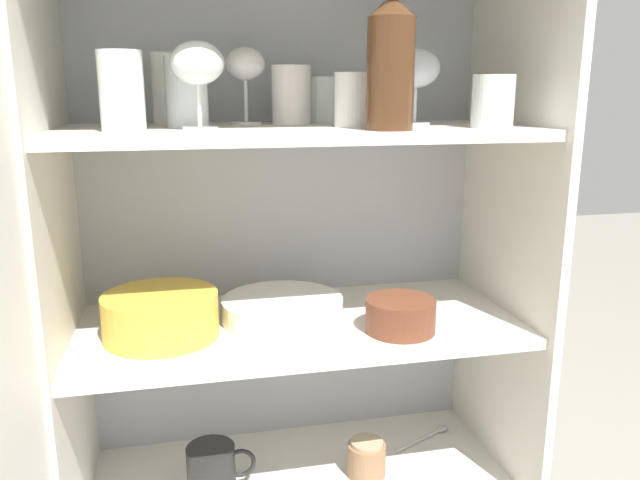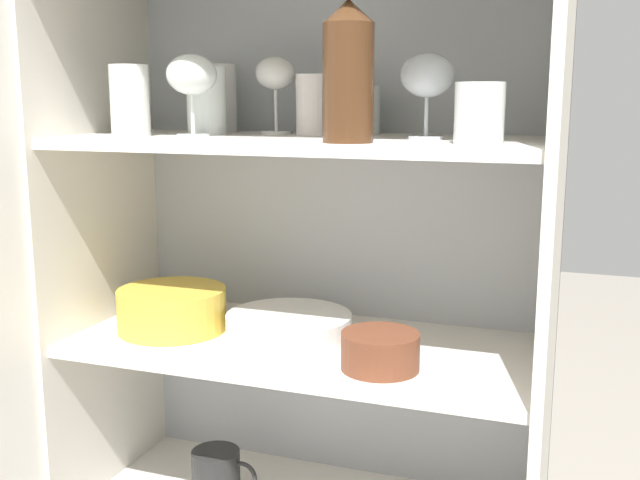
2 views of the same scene
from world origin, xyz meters
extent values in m
cube|color=#B2B7BC|center=(0.00, 0.39, 0.68)|extent=(0.89, 0.02, 1.35)
cube|color=silver|center=(-0.44, 0.19, 0.68)|extent=(0.02, 0.42, 1.35)
cube|color=silver|center=(0.44, 0.19, 0.68)|extent=(0.02, 0.42, 1.35)
cube|color=silver|center=(0.00, 0.19, 0.33)|extent=(0.85, 0.38, 0.02)
cube|color=silver|center=(0.00, 0.19, 0.67)|extent=(0.85, 0.38, 0.02)
cube|color=silver|center=(0.00, 0.19, 1.05)|extent=(0.85, 0.38, 0.02)
cylinder|color=white|center=(0.10, 0.16, 1.11)|extent=(0.07, 0.07, 0.10)
cylinder|color=white|center=(-0.30, 0.11, 1.13)|extent=(0.07, 0.07, 0.13)
cylinder|color=white|center=(-0.23, 0.32, 1.13)|extent=(0.07, 0.07, 0.13)
cylinder|color=white|center=(-0.20, 0.21, 1.12)|extent=(0.07, 0.07, 0.12)
cylinder|color=white|center=(0.07, 0.31, 1.11)|extent=(0.08, 0.08, 0.09)
cylinder|color=white|center=(0.33, 0.08, 1.11)|extent=(0.07, 0.07, 0.09)
cylinder|color=silver|center=(0.00, 0.27, 1.12)|extent=(0.08, 0.08, 0.11)
cylinder|color=white|center=(0.22, 0.19, 1.07)|extent=(0.06, 0.06, 0.01)
cylinder|color=white|center=(0.22, 0.19, 1.10)|extent=(0.01, 0.01, 0.06)
ellipsoid|color=white|center=(0.22, 0.19, 1.17)|extent=(0.09, 0.09, 0.07)
cylinder|color=white|center=(-0.09, 0.28, 1.07)|extent=(0.06, 0.06, 0.01)
cylinder|color=white|center=(-0.09, 0.28, 1.11)|extent=(0.01, 0.01, 0.08)
ellipsoid|color=white|center=(-0.09, 0.28, 1.18)|extent=(0.08, 0.08, 0.06)
cylinder|color=white|center=(-0.18, 0.12, 1.07)|extent=(0.06, 0.06, 0.01)
cylinder|color=white|center=(-0.18, 0.12, 1.10)|extent=(0.01, 0.01, 0.07)
ellipsoid|color=white|center=(-0.18, 0.12, 1.17)|extent=(0.09, 0.09, 0.07)
cylinder|color=#4C2D19|center=(0.13, 0.06, 1.15)|extent=(0.08, 0.08, 0.18)
cone|color=#4C2D19|center=(0.13, 0.06, 1.26)|extent=(0.08, 0.08, 0.03)
cylinder|color=white|center=(-0.03, 0.20, 0.69)|extent=(0.24, 0.24, 0.01)
cylinder|color=white|center=(-0.03, 0.20, 0.70)|extent=(0.24, 0.24, 0.01)
cylinder|color=white|center=(-0.03, 0.20, 0.71)|extent=(0.24, 0.24, 0.01)
cylinder|color=white|center=(-0.03, 0.20, 0.71)|extent=(0.24, 0.24, 0.01)
cylinder|color=white|center=(-0.03, 0.20, 0.72)|extent=(0.24, 0.24, 0.01)
cylinder|color=gold|center=(-0.27, 0.17, 0.72)|extent=(0.21, 0.21, 0.08)
torus|color=gold|center=(-0.27, 0.17, 0.76)|extent=(0.21, 0.21, 0.01)
cylinder|color=brown|center=(0.17, 0.10, 0.71)|extent=(0.13, 0.13, 0.06)
torus|color=brown|center=(0.17, 0.10, 0.74)|extent=(0.13, 0.13, 0.01)
cylinder|color=black|center=(-0.19, 0.18, 0.38)|extent=(0.10, 0.10, 0.10)
torus|color=black|center=(-0.13, 0.18, 0.39)|extent=(0.06, 0.01, 0.06)
cylinder|color=#99704C|center=(0.13, 0.17, 0.37)|extent=(0.08, 0.08, 0.07)
cylinder|color=tan|center=(0.13, 0.17, 0.41)|extent=(0.07, 0.07, 0.01)
cylinder|color=silver|center=(0.29, 0.26, 0.34)|extent=(0.14, 0.07, 0.01)
ellipsoid|color=silver|center=(0.36, 0.29, 0.34)|extent=(0.04, 0.04, 0.01)
camera|label=1|loc=(-0.21, -0.95, 1.13)|focal=35.00mm
camera|label=2|loc=(0.48, -1.06, 1.13)|focal=42.00mm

